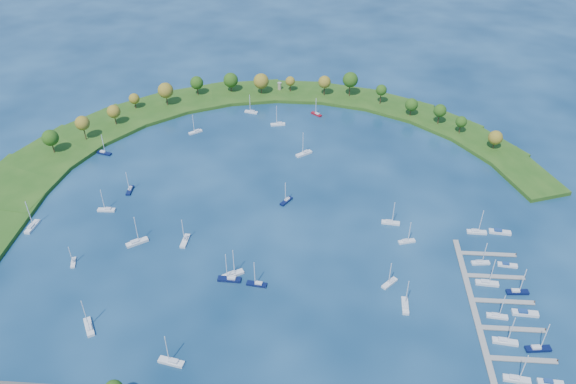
# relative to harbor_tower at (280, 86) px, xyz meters

# --- Properties ---
(ground) EXTENTS (700.00, 700.00, 0.00)m
(ground) POSITION_rel_harbor_tower_xyz_m (8.22, -118.92, -4.40)
(ground) COLOR #07213D
(ground) RESTS_ON ground
(breakwater) EXTENTS (286.74, 247.64, 2.00)m
(breakwater) POSITION_rel_harbor_tower_xyz_m (-38.10, -70.20, -3.41)
(breakwater) COLOR #224E14
(breakwater) RESTS_ON ground
(breakwater_trees) EXTENTS (237.39, 89.11, 15.54)m
(breakwater_trees) POSITION_rel_harbor_tower_xyz_m (-9.15, -28.93, 6.13)
(breakwater_trees) COLOR #382314
(breakwater_trees) RESTS_ON breakwater
(harbor_tower) EXTENTS (2.60, 2.60, 4.69)m
(harbor_tower) POSITION_rel_harbor_tower_xyz_m (0.00, 0.00, 0.00)
(harbor_tower) COLOR gray
(harbor_tower) RESTS_ON breakwater
(dock_system) EXTENTS (24.28, 82.00, 1.60)m
(dock_system) POSITION_rel_harbor_tower_xyz_m (93.52, -179.92, -4.05)
(dock_system) COLOR gray
(dock_system) RESTS_ON ground
(moored_boat_0) EXTENTS (9.20, 2.86, 13.40)m
(moored_boat_0) POSITION_rel_harbor_tower_xyz_m (-5.77, -169.08, -3.45)
(moored_boat_0) COLOR #09123A
(moored_boat_0) RESTS_ON ground
(moored_boat_1) EXTENTS (9.11, 7.56, 13.72)m
(moored_boat_1) POSITION_rel_harbor_tower_xyz_m (-48.15, -150.01, -3.44)
(moored_boat_1) COLOR silver
(moored_boat_1) RESTS_ON ground
(moored_boat_2) EXTENTS (6.62, 8.99, 13.13)m
(moored_boat_2) POSITION_rel_harbor_tower_xyz_m (-51.82, -196.30, -3.46)
(moored_boat_2) COLOR silver
(moored_boat_2) RESTS_ON ground
(moored_boat_3) EXTENTS (8.00, 2.48, 11.65)m
(moored_boat_3) POSITION_rel_harbor_tower_xyz_m (-68.48, -128.68, -3.50)
(moored_boat_3) COLOR silver
(moored_boat_3) RESTS_ON ground
(moored_boat_4) EXTENTS (8.76, 6.59, 12.85)m
(moored_boat_4) POSITION_rel_harbor_tower_xyz_m (-5.00, -166.27, -3.47)
(moored_boat_4) COLOR silver
(moored_boat_4) RESTS_ON ground
(moored_boat_5) EXTENTS (9.22, 4.31, 13.07)m
(moored_boat_5) POSITION_rel_harbor_tower_xyz_m (-19.08, -208.94, -3.46)
(moored_boat_5) COLOR silver
(moored_boat_5) RESTS_ON ground
(moored_boat_6) EXTENTS (8.61, 3.94, 12.22)m
(moored_boat_6) POSITION_rel_harbor_tower_xyz_m (2.58, -42.94, -3.49)
(moored_boat_6) COLOR silver
(moored_boat_6) RESTS_ON ground
(moored_boat_7) EXTENTS (2.83, 8.56, 12.41)m
(moored_boat_7) POSITION_rel_harbor_tower_xyz_m (-28.10, -147.51, -3.48)
(moored_boat_7) COLOR silver
(moored_boat_7) RESTS_ON ground
(moored_boat_8) EXTENTS (3.45, 9.45, 13.59)m
(moored_boat_8) POSITION_rel_harbor_tower_xyz_m (-96.79, -142.95, -3.44)
(moored_boat_8) COLOR silver
(moored_boat_8) RESTS_ON ground
(moored_boat_9) EXTENTS (8.75, 7.69, 13.44)m
(moored_boat_9) POSITION_rel_harbor_tower_xyz_m (18.92, -73.94, -3.45)
(moored_boat_9) COLOR silver
(moored_boat_9) RESTS_ON ground
(moored_boat_10) EXTENTS (6.72, 6.20, 10.53)m
(moored_boat_10) POSITION_rel_harbor_tower_xyz_m (24.21, -28.96, -3.53)
(moored_boat_10) COLOR maroon
(moored_boat_10) RESTS_ON ground
(moored_boat_11) EXTENTS (5.84, 7.57, 11.17)m
(moored_boat_11) POSITION_rel_harbor_tower_xyz_m (12.60, -116.29, -3.52)
(moored_boat_11) COLOR #09123A
(moored_boat_11) RESTS_ON ground
(moored_boat_12) EXTENTS (2.65, 8.52, 12.41)m
(moored_boat_12) POSITION_rel_harbor_tower_xyz_m (61.06, -178.31, -3.48)
(moored_boat_12) COLOR silver
(moored_boat_12) RESTS_ON ground
(moored_boat_13) EXTENTS (8.27, 4.39, 11.70)m
(moored_boat_13) POSITION_rel_harbor_tower_xyz_m (-86.18, -80.54, -3.50)
(moored_boat_13) COLOR #09123A
(moored_boat_13) RESTS_ON ground
(moored_boat_14) EXTENTS (2.31, 7.59, 11.09)m
(moored_boat_14) POSITION_rel_harbor_tower_xyz_m (-62.49, -112.80, -3.52)
(moored_boat_14) COLOR #09123A
(moored_boat_14) RESTS_ON ground
(moored_boat_15) EXTENTS (8.14, 4.01, 11.53)m
(moored_boat_15) POSITION_rel_harbor_tower_xyz_m (-14.51, -28.93, -3.51)
(moored_boat_15) COLOR silver
(moored_boat_15) RESTS_ON ground
(moored_boat_16) EXTENTS (3.41, 6.42, 9.09)m
(moored_boat_16) POSITION_rel_harbor_tower_xyz_m (-70.27, -163.76, -3.56)
(moored_boat_16) COLOR silver
(moored_boat_16) RESTS_ON ground
(moored_boat_17) EXTENTS (7.44, 6.53, 11.42)m
(moored_boat_17) POSITION_rel_harbor_tower_xyz_m (-42.74, -54.96, -3.51)
(moored_boat_17) COLOR silver
(moored_boat_17) RESTS_ON ground
(moored_boat_18) EXTENTS (8.19, 3.03, 11.76)m
(moored_boat_18) POSITION_rel_harbor_tower_xyz_m (59.59, -129.13, -3.50)
(moored_boat_18) COLOR silver
(moored_boat_18) RESTS_ON ground
(moored_boat_19) EXTENTS (7.51, 4.00, 10.63)m
(moored_boat_19) POSITION_rel_harbor_tower_xyz_m (65.40, -141.38, -3.53)
(moored_boat_19) COLOR silver
(moored_boat_19) RESTS_ON ground
(moored_boat_20) EXTENTS (6.75, 7.04, 11.20)m
(moored_boat_20) POSITION_rel_harbor_tower_xyz_m (56.29, -166.77, -3.51)
(moored_boat_20) COLOR silver
(moored_boat_20) RESTS_ON ground
(moored_boat_21) EXTENTS (8.14, 3.23, 11.63)m
(moored_boat_21) POSITION_rel_harbor_tower_xyz_m (5.12, -170.91, -3.50)
(moored_boat_21) COLOR #09123A
(moored_boat_21) RESTS_ON ground
(docked_boat_0) EXTENTS (8.91, 3.45, 12.77)m
(docked_boat_0) POSITION_rel_harbor_tower_xyz_m (93.73, -207.93, -3.47)
(docked_boat_0) COLOR silver
(docked_boat_0) RESTS_ON ground
(docked_boat_1) EXTENTS (8.36, 2.86, 1.68)m
(docked_boat_1) POSITION_rel_harbor_tower_xyz_m (104.20, -208.50, -3.78)
(docked_boat_1) COLOR silver
(docked_boat_1) RESTS_ON ground
(docked_boat_2) EXTENTS (8.84, 3.44, 12.66)m
(docked_boat_2) POSITION_rel_harbor_tower_xyz_m (93.73, -192.60, -3.47)
(docked_boat_2) COLOR silver
(docked_boat_2) RESTS_ON ground
(docked_boat_3) EXTENTS (8.96, 3.48, 12.83)m
(docked_boat_3) POSITION_rel_harbor_tower_xyz_m (104.23, -194.95, -3.47)
(docked_boat_3) COLOR #09123A
(docked_boat_3) RESTS_ON ground
(docked_boat_4) EXTENTS (7.70, 2.91, 11.05)m
(docked_boat_4) POSITION_rel_harbor_tower_xyz_m (93.75, -181.02, -3.52)
(docked_boat_4) COLOR silver
(docked_boat_4) RESTS_ON ground
(docked_boat_5) EXTENTS (9.52, 3.20, 1.91)m
(docked_boat_5) POSITION_rel_harbor_tower_xyz_m (104.19, -178.92, -3.70)
(docked_boat_5) COLOR silver
(docked_boat_5) RESTS_ON ground
(docked_boat_6) EXTENTS (8.93, 3.10, 12.89)m
(docked_boat_6) POSITION_rel_harbor_tower_xyz_m (93.73, -164.29, -3.47)
(docked_boat_6) COLOR silver
(docked_boat_6) RESTS_ON ground
(docked_boat_7) EXTENTS (8.52, 2.92, 12.32)m
(docked_boat_7) POSITION_rel_harbor_tower_xyz_m (104.24, -168.26, -3.48)
(docked_boat_7) COLOR #09123A
(docked_boat_7) RESTS_ON ground
(docked_boat_8) EXTENTS (7.51, 2.86, 10.77)m
(docked_boat_8) POSITION_rel_harbor_tower_xyz_m (93.76, -152.64, -3.53)
(docked_boat_8) COLOR silver
(docked_boat_8) RESTS_ON ground
(docked_boat_9) EXTENTS (7.85, 3.01, 1.56)m
(docked_boat_9) POSITION_rel_harbor_tower_xyz_m (104.21, -153.27, -3.83)
(docked_boat_9) COLOR silver
(docked_boat_9) RESTS_ON ground
(docked_boat_10) EXTENTS (8.37, 2.57, 12.21)m
(docked_boat_10) POSITION_rel_harbor_tower_xyz_m (96.14, -133.12, -3.49)
(docked_boat_10) COLOR silver
(docked_boat_10) RESTS_ON ground
(docked_boat_11) EXTENTS (9.37, 3.50, 1.87)m
(docked_boat_11) POSITION_rel_harbor_tower_xyz_m (106.09, -132.46, -3.71)
(docked_boat_11) COLOR silver
(docked_boat_11) RESTS_ON ground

